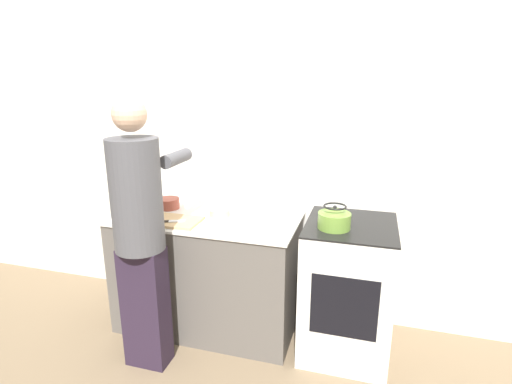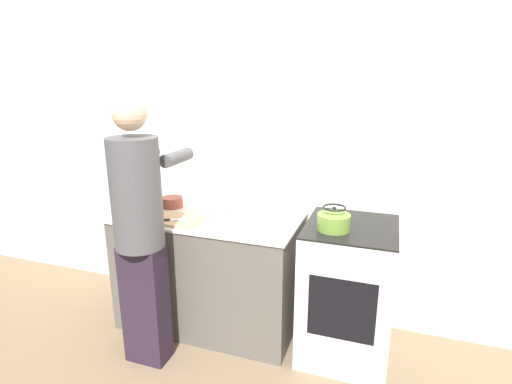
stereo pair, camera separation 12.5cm
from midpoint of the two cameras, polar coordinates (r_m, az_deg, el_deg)
name	(u,v)px [view 1 (the left image)]	position (r m, az deg, el deg)	size (l,w,h in m)	color
ground_plane	(236,357)	(3.00, -4.15, -22.43)	(12.00, 12.00, 0.00)	#7A664C
wall_back	(264,154)	(3.10, 0.04, 5.48)	(8.00, 0.05, 2.60)	silver
counter	(208,271)	(3.13, -8.00, -11.19)	(1.35, 0.69, 0.88)	#5B5651
oven	(347,288)	(2.88, 11.63, -13.29)	(0.59, 0.65, 0.94)	silver
person	(140,228)	(2.61, -17.57, -4.94)	(0.35, 0.59, 1.76)	#2A1E30
cutting_board	(174,221)	(2.89, -12.85, -4.07)	(0.37, 0.26, 0.02)	tan
knife	(171,221)	(2.86, -13.28, -4.10)	(0.18, 0.10, 0.01)	silver
kettle	(334,219)	(2.57, 9.76, -3.79)	(0.21, 0.21, 0.15)	olive
bowl_prep	(220,213)	(2.96, -6.42, -2.97)	(0.15, 0.15, 0.05)	#C6B789
bowl_mixing	(169,203)	(3.20, -13.46, -1.60)	(0.16, 0.16, 0.08)	#9E4738
canister_jar	(144,202)	(3.14, -16.83, -1.42)	(0.15, 0.15, 0.16)	#4C4C51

